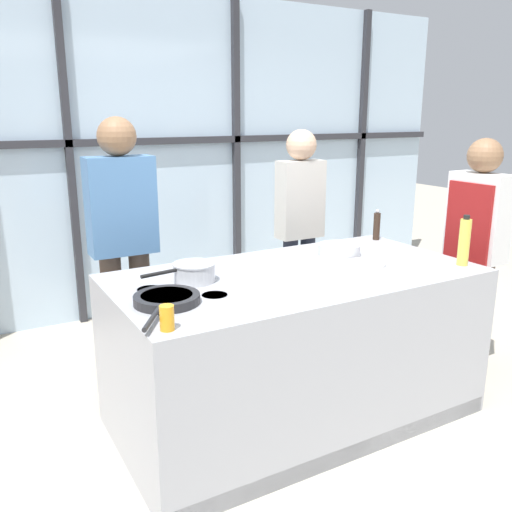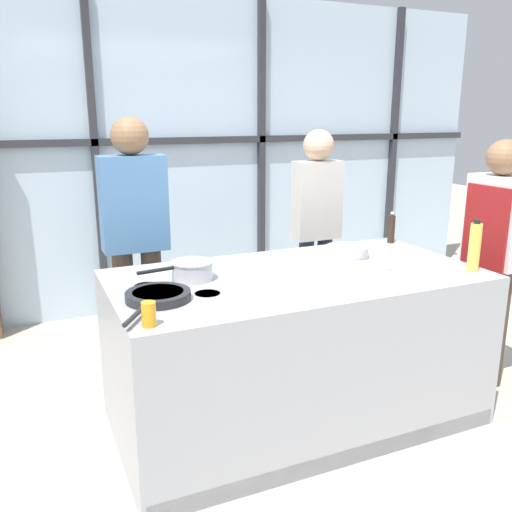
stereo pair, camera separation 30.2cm
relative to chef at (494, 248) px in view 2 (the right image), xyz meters
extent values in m
plane|color=#BCB29E|center=(-1.41, 0.07, -0.93)|extent=(18.00, 18.00, 0.00)
cube|color=silver|center=(-1.41, 2.32, 0.47)|extent=(6.40, 0.04, 2.80)
cube|color=#2D2D33|center=(-1.41, 2.27, 0.61)|extent=(6.40, 0.06, 0.06)
cube|color=#2D2D33|center=(-2.18, 2.27, 0.47)|extent=(0.06, 0.06, 2.80)
cube|color=#2D2D33|center=(-0.64, 2.27, 0.47)|extent=(0.06, 0.06, 2.80)
cube|color=#2D2D33|center=(0.90, 2.27, 0.47)|extent=(0.06, 0.06, 2.80)
cube|color=#A8AAB2|center=(-1.41, 0.07, -0.47)|extent=(2.08, 1.07, 0.90)
cube|color=black|center=(-2.11, 0.07, -0.03)|extent=(0.52, 0.52, 0.01)
cube|color=black|center=(-1.41, -0.45, -0.88)|extent=(2.04, 0.03, 0.10)
cylinder|color=#38383D|center=(-2.23, -0.05, -0.03)|extent=(0.13, 0.13, 0.01)
cylinder|color=#38383D|center=(-1.98, -0.05, -0.03)|extent=(0.13, 0.13, 0.01)
cylinder|color=#38383D|center=(-2.23, 0.20, -0.03)|extent=(0.13, 0.13, 0.01)
cylinder|color=#38383D|center=(-1.98, 0.20, -0.03)|extent=(0.13, 0.13, 0.01)
cylinder|color=#47382D|center=(0.01, -0.09, -0.52)|extent=(0.13, 0.13, 0.81)
cylinder|color=#47382D|center=(0.01, 0.09, -0.52)|extent=(0.13, 0.13, 0.81)
cube|color=white|center=(0.01, 0.00, 0.18)|extent=(0.18, 0.41, 0.58)
sphere|color=#8C6647|center=(0.01, 0.00, 0.58)|extent=(0.23, 0.23, 0.23)
cube|color=maroon|center=(-0.09, 0.00, -0.03)|extent=(0.02, 0.35, 0.89)
cylinder|color=#47382D|center=(-2.01, 1.08, -0.49)|extent=(0.14, 0.14, 0.88)
cylinder|color=#47382D|center=(-2.20, 1.08, -0.49)|extent=(0.14, 0.14, 0.88)
cube|color=#4C7AAD|center=(-2.11, 1.08, 0.27)|extent=(0.43, 0.19, 0.63)
sphere|color=#8C6647|center=(-2.11, 1.08, 0.71)|extent=(0.25, 0.25, 0.25)
cylinder|color=#232838|center=(-0.62, 1.08, -0.51)|extent=(0.12, 0.12, 0.83)
cylinder|color=#232838|center=(-0.79, 1.08, -0.51)|extent=(0.12, 0.12, 0.83)
cube|color=beige|center=(-0.71, 1.08, 0.20)|extent=(0.37, 0.17, 0.60)
sphere|color=#D8AD8C|center=(-0.71, 1.08, 0.62)|extent=(0.23, 0.23, 0.23)
cylinder|color=#232326|center=(-2.23, -0.05, 0.00)|extent=(0.32, 0.32, 0.04)
cylinder|color=#B26B2D|center=(-2.23, -0.05, 0.02)|extent=(0.25, 0.25, 0.01)
cylinder|color=#232326|center=(-2.39, -0.29, 0.01)|extent=(0.16, 0.22, 0.02)
cylinder|color=silver|center=(-1.98, 0.20, 0.03)|extent=(0.22, 0.22, 0.10)
cylinder|color=silver|center=(-1.98, 0.20, 0.08)|extent=(0.23, 0.23, 0.01)
cylinder|color=black|center=(-2.19, 0.17, 0.06)|extent=(0.20, 0.05, 0.02)
cylinder|color=white|center=(-0.97, 0.00, -0.02)|extent=(0.24, 0.24, 0.01)
cylinder|color=silver|center=(-0.96, 0.26, 0.01)|extent=(0.27, 0.27, 0.07)
cylinder|color=#4C4C51|center=(-0.96, 0.26, 0.04)|extent=(0.22, 0.22, 0.01)
cylinder|color=#E0CC4C|center=(-0.47, -0.29, 0.11)|extent=(0.07, 0.07, 0.28)
cylinder|color=black|center=(-0.47, -0.29, 0.27)|extent=(0.04, 0.04, 0.02)
cylinder|color=#332319|center=(-0.46, 0.48, 0.07)|extent=(0.05, 0.05, 0.19)
sphere|color=#B2B2B7|center=(-0.46, 0.48, 0.18)|extent=(0.03, 0.03, 0.03)
cylinder|color=orange|center=(-2.35, -0.37, 0.03)|extent=(0.06, 0.06, 0.11)
camera|label=1|loc=(-3.06, -2.37, 0.85)|focal=38.00mm
camera|label=2|loc=(-2.79, -2.51, 0.85)|focal=38.00mm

